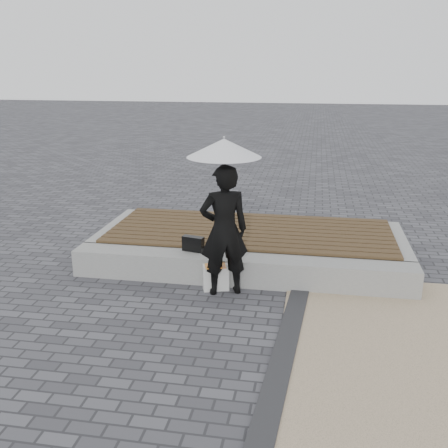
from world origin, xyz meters
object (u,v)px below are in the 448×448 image
(woman, at_px, (224,230))
(canvas_tote, at_px, (216,277))
(handbag, at_px, (193,244))
(seating_ledge, at_px, (240,269))
(parasol, at_px, (224,148))

(woman, distance_m, canvas_tote, 0.74)
(woman, distance_m, handbag, 0.85)
(handbag, bearing_deg, woman, -28.72)
(seating_ledge, distance_m, woman, 0.83)
(seating_ledge, xyz_separation_m, canvas_tote, (-0.29, -0.32, -0.01))
(seating_ledge, bearing_deg, handbag, 171.11)
(woman, bearing_deg, parasol, 68.78)
(woman, xyz_separation_m, parasol, (0.00, -0.00, 1.12))
(seating_ledge, xyz_separation_m, handbag, (-0.72, 0.11, 0.31))
(seating_ledge, relative_size, parasol, 4.01)
(seating_ledge, xyz_separation_m, woman, (-0.17, -0.39, 0.71))
(handbag, distance_m, canvas_tote, 0.69)
(woman, relative_size, handbag, 5.66)
(seating_ledge, height_order, woman, woman)
(woman, xyz_separation_m, canvas_tote, (-0.13, 0.07, -0.72))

